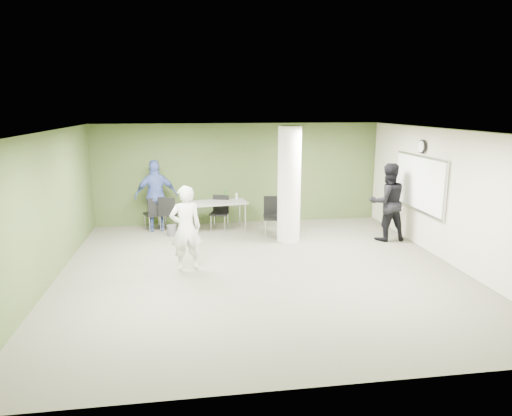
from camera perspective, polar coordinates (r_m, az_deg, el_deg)
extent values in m
plane|color=#4C4A3B|center=(9.34, 0.64, -7.77)|extent=(8.00, 8.00, 0.00)
plane|color=white|center=(8.77, 0.69, 9.65)|extent=(8.00, 8.00, 0.00)
cube|color=#404F25|center=(12.85, -2.14, 4.30)|extent=(8.00, 2.80, 0.02)
cube|color=#404F25|center=(9.22, -24.70, -0.15)|extent=(0.02, 8.00, 2.80)
cube|color=beige|center=(10.35, 23.11, 1.27)|extent=(0.02, 8.00, 2.80)
cylinder|color=silver|center=(11.06, 4.16, 2.93)|extent=(0.56, 0.56, 2.80)
cube|color=silver|center=(11.32, 19.73, 2.96)|extent=(0.04, 2.30, 1.30)
cube|color=white|center=(11.31, 19.62, 2.95)|extent=(0.02, 2.20, 1.20)
cylinder|color=black|center=(11.22, 20.05, 7.24)|extent=(0.05, 0.32, 0.32)
cylinder|color=white|center=(11.21, 19.92, 7.24)|extent=(0.02, 0.26, 0.26)
cube|color=gray|center=(12.10, -5.12, 0.67)|extent=(1.74, 0.95, 0.04)
cylinder|color=silver|center=(11.79, -8.33, -1.69)|extent=(0.04, 0.04, 0.74)
cylinder|color=silver|center=(12.08, -1.35, -1.21)|extent=(0.04, 0.04, 0.74)
cylinder|color=silver|center=(12.34, -8.73, -1.05)|extent=(0.04, 0.04, 0.74)
cylinder|color=silver|center=(12.62, -2.05, -0.61)|extent=(0.04, 0.04, 0.74)
cylinder|color=#254D19|center=(12.33, -3.84, 1.61)|extent=(0.07, 0.07, 0.25)
cylinder|color=#B2B2B7|center=(12.34, -2.44, 1.47)|extent=(0.06, 0.06, 0.18)
cylinder|color=#4C4C4C|center=(11.92, -10.50, -2.77)|extent=(0.24, 0.24, 0.27)
cube|color=black|center=(12.43, -12.64, -0.73)|extent=(0.60, 0.60, 0.05)
cube|color=black|center=(12.18, -12.38, 0.22)|extent=(0.42, 0.21, 0.45)
cylinder|color=silver|center=(12.72, -12.05, -1.49)|extent=(0.02, 0.02, 0.43)
cylinder|color=silver|center=(12.61, -13.68, -1.70)|extent=(0.02, 0.02, 0.43)
cylinder|color=silver|center=(12.37, -11.47, -1.87)|extent=(0.02, 0.02, 0.43)
cylinder|color=silver|center=(12.26, -13.15, -2.08)|extent=(0.02, 0.02, 0.43)
cube|color=black|center=(12.32, -10.76, -0.73)|extent=(0.59, 0.59, 0.05)
cube|color=black|center=(12.06, -11.14, 0.22)|extent=(0.44, 0.17, 0.46)
cylinder|color=silver|center=(12.49, -9.58, -1.63)|extent=(0.02, 0.02, 0.44)
cylinder|color=silver|center=(12.61, -11.26, -1.56)|extent=(0.02, 0.02, 0.44)
cylinder|color=silver|center=(12.13, -10.14, -2.07)|extent=(0.02, 0.02, 0.44)
cylinder|color=silver|center=(12.26, -11.86, -2.00)|extent=(0.02, 0.02, 0.44)
cube|color=black|center=(12.24, -4.61, -0.71)|extent=(0.57, 0.57, 0.05)
cube|color=black|center=(12.38, -4.41, 0.62)|extent=(0.43, 0.17, 0.44)
cylinder|color=silver|center=(12.16, -5.65, -1.94)|extent=(0.02, 0.02, 0.42)
cylinder|color=silver|center=(12.08, -3.92, -2.01)|extent=(0.02, 0.02, 0.42)
cylinder|color=silver|center=(12.52, -5.23, -1.51)|extent=(0.02, 0.02, 0.42)
cylinder|color=silver|center=(12.43, -3.55, -1.58)|extent=(0.02, 0.02, 0.42)
cube|color=black|center=(11.61, 2.18, -1.19)|extent=(0.55, 0.55, 0.05)
cube|color=black|center=(11.77, 2.13, 0.35)|extent=(0.48, 0.10, 0.49)
cylinder|color=silver|center=(11.47, 1.21, -2.67)|extent=(0.02, 0.02, 0.46)
cylinder|color=silver|center=(11.49, 3.26, -2.66)|extent=(0.02, 0.02, 0.46)
cylinder|color=silver|center=(11.86, 1.12, -2.15)|extent=(0.02, 0.02, 0.46)
cylinder|color=silver|center=(11.89, 3.10, -2.14)|extent=(0.02, 0.02, 0.46)
imported|color=silver|center=(9.22, -8.77, -2.53)|extent=(0.71, 0.55, 1.73)
imported|color=black|center=(11.62, 16.10, 0.71)|extent=(0.95, 0.75, 1.92)
imported|color=#3B4E93|center=(12.30, -12.37, 1.50)|extent=(1.17, 0.64, 1.90)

